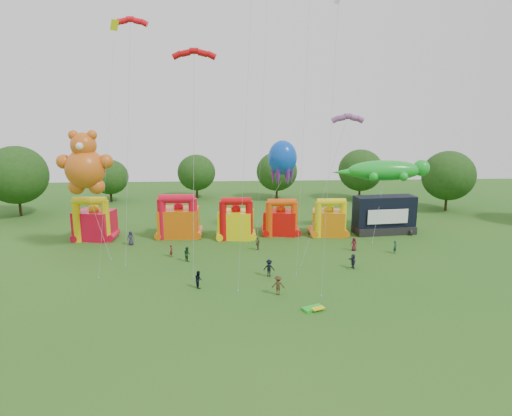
{
  "coord_description": "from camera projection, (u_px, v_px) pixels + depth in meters",
  "views": [
    {
      "loc": [
        -1.33,
        -35.36,
        18.18
      ],
      "look_at": [
        1.67,
        18.0,
        6.46
      ],
      "focal_mm": 32.0,
      "sensor_mm": 36.0,
      "label": 1
    }
  ],
  "objects": [
    {
      "name": "bouncy_castle_2",
      "position": [
        236.0,
        222.0,
        64.74
      ],
      "size": [
        5.25,
        4.5,
        6.15
      ],
      "color": "yellow",
      "rests_on": "ground"
    },
    {
      "name": "bouncy_castle_4",
      "position": [
        329.0,
        221.0,
        66.32
      ],
      "size": [
        5.25,
        4.52,
        5.71
      ],
      "color": "orange",
      "rests_on": "ground"
    },
    {
      "name": "spectator_1",
      "position": [
        171.0,
        251.0,
        56.93
      ],
      "size": [
        0.48,
        0.63,
        1.54
      ],
      "primitive_type": "imported",
      "rotation": [
        0.0,
        0.0,
        1.36
      ],
      "color": "maroon",
      "rests_on": "ground"
    },
    {
      "name": "spectator_7",
      "position": [
        395.0,
        247.0,
        58.26
      ],
      "size": [
        0.71,
        0.71,
        1.66
      ],
      "primitive_type": "imported",
      "rotation": [
        0.0,
        0.0,
        0.8
      ],
      "color": "#183E2B",
      "rests_on": "ground"
    },
    {
      "name": "teddy_bear_kite",
      "position": [
        90.0,
        189.0,
        56.94
      ],
      "size": [
        7.03,
        6.48,
        15.67
      ],
      "color": "#CD5A16",
      "rests_on": "ground"
    },
    {
      "name": "spectator_4",
      "position": [
        258.0,
        244.0,
        59.63
      ],
      "size": [
        0.86,
        1.08,
        1.72
      ],
      "primitive_type": "imported",
      "rotation": [
        0.0,
        0.0,
        4.19
      ],
      "color": "#473E1C",
      "rests_on": "ground"
    },
    {
      "name": "spectator_8",
      "position": [
        199.0,
        279.0,
        47.03
      ],
      "size": [
        0.97,
        1.08,
        1.82
      ],
      "primitive_type": "imported",
      "rotation": [
        0.0,
        0.0,
        1.95
      ],
      "color": "black",
      "rests_on": "ground"
    },
    {
      "name": "gecko_kite",
      "position": [
        381.0,
        193.0,
        66.21
      ],
      "size": [
        14.73,
        9.69,
        10.8
      ],
      "color": "green",
      "rests_on": "ground"
    },
    {
      "name": "bouncy_castle_0",
      "position": [
        94.0,
        223.0,
        64.18
      ],
      "size": [
        5.76,
        5.01,
        6.38
      ],
      "color": "red",
      "rests_on": "ground"
    },
    {
      "name": "bouncy_castle_3",
      "position": [
        281.0,
        220.0,
        66.83
      ],
      "size": [
        5.39,
        4.71,
        5.55
      ],
      "color": "red",
      "rests_on": "ground"
    },
    {
      "name": "bouncy_castle_1",
      "position": [
        179.0,
        220.0,
        65.58
      ],
      "size": [
        5.73,
        4.64,
        6.47
      ],
      "color": "#D85C0B",
      "rests_on": "ground"
    },
    {
      "name": "spectator_5",
      "position": [
        353.0,
        261.0,
        52.74
      ],
      "size": [
        0.78,
        1.66,
        1.72
      ],
      "primitive_type": "imported",
      "rotation": [
        0.0,
        0.0,
        4.89
      ],
      "color": "#222138",
      "rests_on": "ground"
    },
    {
      "name": "spectator_3",
      "position": [
        269.0,
        268.0,
        50.2
      ],
      "size": [
        1.38,
        0.96,
        1.94
      ],
      "primitive_type": "imported",
      "rotation": [
        0.0,
        0.0,
        2.94
      ],
      "color": "black",
      "rests_on": "ground"
    },
    {
      "name": "octopus_kite",
      "position": [
        271.0,
        194.0,
        65.55
      ],
      "size": [
        7.42,
        7.17,
        13.76
      ],
      "color": "#0C43BD",
      "rests_on": "ground"
    },
    {
      "name": "diamond_kites",
      "position": [
        254.0,
        119.0,
        49.81
      ],
      "size": [
        25.93,
        20.91,
        40.82
      ],
      "color": "red",
      "rests_on": "ground"
    },
    {
      "name": "spectator_9",
      "position": [
        278.0,
        285.0,
        45.28
      ],
      "size": [
        1.36,
        0.89,
        1.98
      ],
      "primitive_type": "imported",
      "rotation": [
        0.0,
        0.0,
        3.02
      ],
      "color": "#402B19",
      "rests_on": "ground"
    },
    {
      "name": "tree_ring",
      "position": [
        233.0,
        256.0,
        37.65
      ],
      "size": [
        123.93,
        126.03,
        12.07
      ],
      "color": "#352314",
      "rests_on": "ground"
    },
    {
      "name": "spectator_0",
      "position": [
        131.0,
        238.0,
        61.8
      ],
      "size": [
        0.95,
        0.63,
        1.93
      ],
      "primitive_type": "imported",
      "rotation": [
        0.0,
        0.0,
        -0.01
      ],
      "color": "#2B2842",
      "rests_on": "ground"
    },
    {
      "name": "folded_kite_bundle",
      "position": [
        314.0,
        308.0,
        42.0
      ],
      "size": [
        2.23,
        1.71,
        0.31
      ],
      "color": "green",
      "rests_on": "ground"
    },
    {
      "name": "ground",
      "position": [
        248.0,
        329.0,
        38.45
      ],
      "size": [
        160.0,
        160.0,
        0.0
      ],
      "primitive_type": "plane",
      "color": "#245818",
      "rests_on": "ground"
    },
    {
      "name": "stage_trailer",
      "position": [
        384.0,
        215.0,
        67.41
      ],
      "size": [
        9.24,
        4.31,
        5.61
      ],
      "color": "black",
      "rests_on": "ground"
    },
    {
      "name": "spectator_6",
      "position": [
        354.0,
        244.0,
        59.37
      ],
      "size": [
        1.02,
        1.0,
        1.77
      ],
      "primitive_type": "imported",
      "rotation": [
        0.0,
        0.0,
        5.57
      ],
      "color": "maroon",
      "rests_on": "ground"
    },
    {
      "name": "spectator_2",
      "position": [
        187.0,
        254.0,
        55.26
      ],
      "size": [
        1.08,
        1.11,
        1.8
      ],
      "primitive_type": "imported",
      "rotation": [
        0.0,
        0.0,
        2.24
      ],
      "color": "#16391B",
      "rests_on": "ground"
    },
    {
      "name": "parafoil_kites",
      "position": [
        264.0,
        174.0,
        53.62
      ],
      "size": [
        29.81,
        11.87,
        29.56
      ],
      "color": "red",
      "rests_on": "ground"
    }
  ]
}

